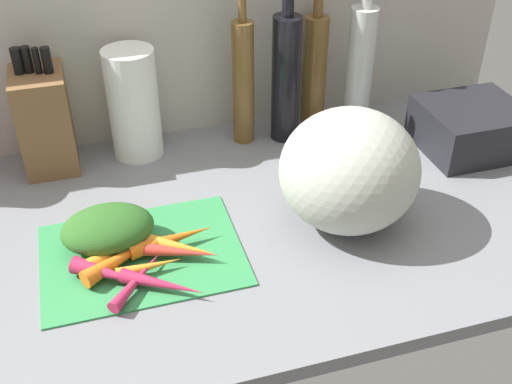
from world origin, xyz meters
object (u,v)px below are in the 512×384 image
at_px(bottle_2, 315,69).
at_px(dish_rack, 471,127).
at_px(carrot_9, 124,256).
at_px(bottle_3, 360,65).
at_px(carrot_8, 149,267).
at_px(carrot_5, 109,234).
at_px(carrot_3, 162,284).
at_px(paper_towel_roll, 133,104).
at_px(carrot_7, 138,279).
at_px(bottle_1, 286,77).
at_px(knife_block, 45,120).
at_px(carrot_0, 172,239).
at_px(carrot_6, 172,251).
at_px(cutting_board, 142,254).
at_px(carrot_2, 174,246).
at_px(carrot_4, 121,248).
at_px(bottle_0, 243,81).
at_px(carrot_1, 109,274).
at_px(winter_squash, 349,171).

distance_m(bottle_2, dish_rack, 0.39).
distance_m(carrot_9, bottle_3, 0.73).
bearing_deg(carrot_8, carrot_5, 117.62).
relative_size(carrot_3, paper_towel_roll, 0.61).
bearing_deg(carrot_7, dish_rack, 17.36).
xyz_separation_m(carrot_3, dish_rack, (0.77, 0.28, 0.03)).
bearing_deg(bottle_1, paper_towel_roll, 175.79).
height_order(carrot_5, bottle_2, bottle_2).
bearing_deg(knife_block, carrot_0, -61.29).
bearing_deg(carrot_6, cutting_board, 148.26).
bearing_deg(carrot_2, carrot_8, -143.71).
relative_size(carrot_4, bottle_3, 0.39).
relative_size(cutting_board, carrot_8, 3.11).
xyz_separation_m(carrot_0, carrot_7, (-0.08, -0.08, -0.00)).
xyz_separation_m(carrot_3, carrot_9, (-0.05, 0.09, 0.00)).
distance_m(carrot_8, bottle_1, 0.57).
bearing_deg(carrot_0, bottle_3, 33.93).
bearing_deg(carrot_7, carrot_9, 103.60).
distance_m(carrot_4, dish_rack, 0.84).
distance_m(carrot_5, bottle_2, 0.65).
relative_size(knife_block, bottle_0, 0.74).
xyz_separation_m(carrot_2, carrot_5, (-0.11, 0.07, -0.00)).
bearing_deg(carrot_3, cutting_board, 100.90).
bearing_deg(carrot_2, carrot_4, 165.76).
xyz_separation_m(carrot_8, bottle_0, (0.29, 0.41, 0.13)).
xyz_separation_m(bottle_1, dish_rack, (0.40, -0.17, -0.10)).
bearing_deg(bottle_2, carrot_9, -141.27).
xyz_separation_m(carrot_0, knife_block, (-0.20, 0.37, 0.09)).
bearing_deg(carrot_7, knife_block, 105.67).
relative_size(carrot_3, bottle_0, 0.41).
distance_m(carrot_1, carrot_9, 0.05).
bearing_deg(carrot_3, carrot_2, 67.38).
xyz_separation_m(carrot_3, carrot_6, (0.03, 0.08, 0.00)).
bearing_deg(winter_squash, knife_block, 145.12).
distance_m(cutting_board, carrot_1, 0.09).
height_order(paper_towel_roll, dish_rack, paper_towel_roll).
height_order(cutting_board, winter_squash, winter_squash).
bearing_deg(carrot_9, carrot_8, -43.04).
bearing_deg(carrot_8, carrot_1, -177.30).
bearing_deg(bottle_3, carrot_0, -146.07).
height_order(winter_squash, bottle_3, bottle_3).
bearing_deg(bottle_2, carrot_8, -136.68).
relative_size(carrot_5, bottle_2, 0.32).
height_order(carrot_4, carrot_8, carrot_4).
xyz_separation_m(carrot_4, carrot_8, (0.04, -0.06, -0.00)).
distance_m(carrot_8, carrot_9, 0.05).
height_order(carrot_1, knife_block, knife_block).
relative_size(carrot_2, carrot_8, 1.33).
height_order(carrot_0, bottle_0, bottle_0).
bearing_deg(carrot_9, cutting_board, 32.48).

